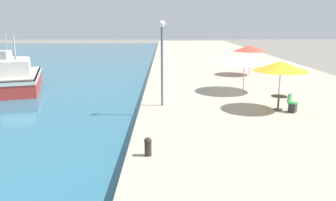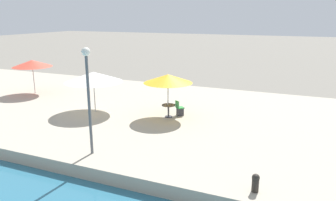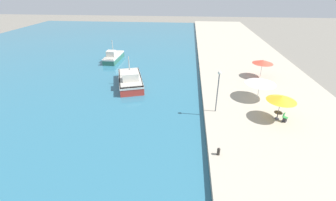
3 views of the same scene
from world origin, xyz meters
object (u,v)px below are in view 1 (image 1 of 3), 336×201
(fishing_boat_near, at_px, (18,79))
(fishing_boat_mid, at_px, (8,63))
(cafe_table, at_px, (279,100))
(lamppost, at_px, (162,49))
(cafe_umbrella_pink, at_px, (281,66))
(cafe_umbrella_white, at_px, (245,59))
(mooring_bollard, at_px, (148,146))
(cafe_umbrella_striped, at_px, (250,48))
(cafe_chair_left, at_px, (292,106))

(fishing_boat_near, distance_m, fishing_boat_mid, 12.31)
(fishing_boat_near, distance_m, cafe_table, 19.04)
(lamppost, bearing_deg, fishing_boat_near, 146.81)
(fishing_boat_near, bearing_deg, cafe_table, -42.96)
(cafe_umbrella_pink, relative_size, cafe_table, 3.52)
(fishing_boat_near, distance_m, cafe_umbrella_pink, 19.12)
(fishing_boat_near, bearing_deg, cafe_umbrella_pink, -42.90)
(fishing_boat_mid, relative_size, cafe_umbrella_white, 1.80)
(fishing_boat_near, xyz_separation_m, fishing_boat_mid, (-5.80, 10.86, -0.07))
(cafe_umbrella_white, bearing_deg, fishing_boat_mid, 146.92)
(cafe_umbrella_white, height_order, mooring_bollard, cafe_umbrella_white)
(fishing_boat_mid, xyz_separation_m, cafe_umbrella_pink, (22.94, -19.06, 2.12))
(fishing_boat_near, relative_size, cafe_table, 10.22)
(cafe_umbrella_striped, height_order, cafe_chair_left, cafe_umbrella_striped)
(cafe_umbrella_striped, distance_m, mooring_bollard, 19.51)
(fishing_boat_near, bearing_deg, lamppost, -50.53)
(cafe_umbrella_striped, relative_size, cafe_table, 3.61)
(cafe_chair_left, xyz_separation_m, lamppost, (-6.62, 1.47, 2.77))
(cafe_umbrella_pink, bearing_deg, cafe_chair_left, -43.05)
(fishing_boat_mid, distance_m, cafe_umbrella_pink, 29.90)
(fishing_boat_mid, height_order, mooring_bollard, fishing_boat_mid)
(cafe_umbrella_pink, relative_size, cafe_chair_left, 3.09)
(cafe_umbrella_striped, bearing_deg, fishing_boat_mid, 163.17)
(lamppost, bearing_deg, cafe_umbrella_striped, 54.99)
(cafe_umbrella_white, relative_size, cafe_table, 4.39)
(fishing_boat_near, distance_m, cafe_chair_left, 19.73)
(mooring_bollard, bearing_deg, cafe_umbrella_striped, 65.82)
(cafe_umbrella_pink, bearing_deg, mooring_bollard, -137.18)
(mooring_bollard, bearing_deg, cafe_umbrella_pink, 42.82)
(mooring_bollard, height_order, lamppost, lamppost)
(cafe_umbrella_pink, distance_m, cafe_umbrella_white, 4.66)
(cafe_umbrella_pink, height_order, cafe_table, cafe_umbrella_pink)
(cafe_umbrella_pink, height_order, mooring_bollard, cafe_umbrella_pink)
(fishing_boat_near, height_order, cafe_table, fishing_boat_near)
(cafe_umbrella_striped, bearing_deg, cafe_chair_left, -94.17)
(cafe_table, relative_size, mooring_bollard, 1.22)
(cafe_chair_left, bearing_deg, lamppost, -60.24)
(cafe_table, bearing_deg, fishing_boat_mid, 140.26)
(fishing_boat_near, xyz_separation_m, lamppost, (11.08, -7.25, 2.85))
(fishing_boat_near, relative_size, fishing_boat_mid, 1.29)
(cafe_umbrella_white, relative_size, cafe_chair_left, 3.86)
(fishing_boat_near, height_order, cafe_chair_left, fishing_boat_near)
(cafe_chair_left, bearing_deg, cafe_umbrella_striped, -141.89)
(fishing_boat_mid, relative_size, lamppost, 1.39)
(cafe_umbrella_pink, xyz_separation_m, cafe_chair_left, (0.55, -0.52, -1.96))
(mooring_bollard, bearing_deg, cafe_table, 42.60)
(fishing_boat_near, xyz_separation_m, cafe_chair_left, (17.70, -8.72, 0.09))
(fishing_boat_near, bearing_deg, mooring_bollard, -70.57)
(cafe_table, bearing_deg, mooring_bollard, -137.40)
(fishing_boat_mid, height_order, cafe_chair_left, fishing_boat_mid)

